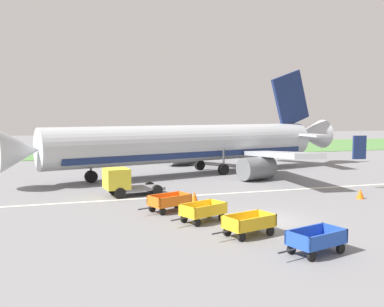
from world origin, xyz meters
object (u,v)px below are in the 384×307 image
traffic_cone_near_plane (194,197)px  traffic_cone_by_carts (360,194)px  baggage_cart_nearest (316,240)px  baggage_cart_third_in_row (203,211)px  service_truck_beside_carts (123,181)px  traffic_cone_mid_apron (158,190)px  airplane (199,144)px  baggage_cart_second_in_row (249,224)px  baggage_cart_fourth_in_row (169,202)px

traffic_cone_near_plane → traffic_cone_by_carts: traffic_cone_near_plane is taller
baggage_cart_nearest → baggage_cart_third_in_row: bearing=113.0°
service_truck_beside_carts → traffic_cone_mid_apron: service_truck_beside_carts is taller
baggage_cart_nearest → service_truck_beside_carts: size_ratio=0.79×
traffic_cone_mid_apron → baggage_cart_third_in_row: bearing=-87.2°
service_truck_beside_carts → traffic_cone_by_carts: service_truck_beside_carts is taller
airplane → baggage_cart_second_in_row: 23.15m
traffic_cone_near_plane → traffic_cone_by_carts: size_ratio=1.00×
traffic_cone_mid_apron → traffic_cone_by_carts: size_ratio=0.78×
airplane → baggage_cart_second_in_row: size_ratio=10.29×
airplane → baggage_cart_fourth_in_row: 17.80m
baggage_cart_nearest → baggage_cart_second_in_row: (-1.61, 3.45, 0.00)m
airplane → traffic_cone_near_plane: 14.82m
baggage_cart_third_in_row → traffic_cone_mid_apron: baggage_cart_third_in_row is taller
airplane → traffic_cone_by_carts: bearing=-67.2°
traffic_cone_near_plane → baggage_cart_third_in_row: bearing=-103.0°
baggage_cart_second_in_row → traffic_cone_near_plane: size_ratio=4.89×
service_truck_beside_carts → traffic_cone_mid_apron: 2.81m
traffic_cone_mid_apron → baggage_cart_second_in_row: bearing=-82.2°
baggage_cart_second_in_row → traffic_cone_mid_apron: bearing=97.8°
baggage_cart_third_in_row → traffic_cone_by_carts: (13.06, 2.90, -0.23)m
baggage_cart_fourth_in_row → baggage_cart_third_in_row: bearing=-69.8°
airplane → baggage_cart_fourth_in_row: airplane is taller
baggage_cart_fourth_in_row → traffic_cone_near_plane: 3.34m
airplane → service_truck_beside_carts: 13.85m
traffic_cone_by_carts → baggage_cart_nearest: bearing=-136.4°
traffic_cone_near_plane → baggage_cart_fourth_in_row: bearing=-136.1°
service_truck_beside_carts → baggage_cart_nearest: bearing=-69.3°
airplane → traffic_cone_near_plane: (-5.00, -13.69, -2.68)m
baggage_cart_nearest → traffic_cone_mid_apron: size_ratio=6.28×
airplane → traffic_cone_near_plane: size_ratio=50.28×
baggage_cart_fourth_in_row → traffic_cone_by_carts: bearing=-0.9°
baggage_cart_nearest → traffic_cone_mid_apron: baggage_cart_nearest is taller
airplane → traffic_cone_mid_apron: bearing=-124.1°
baggage_cart_nearest → service_truck_beside_carts: bearing=110.7°
baggage_cart_second_in_row → baggage_cart_third_in_row: bearing=110.9°
baggage_cart_second_in_row → traffic_cone_by_carts: size_ratio=4.90×
traffic_cone_mid_apron → service_truck_beside_carts: bearing=-177.8°
airplane → baggage_cart_third_in_row: (-6.25, -19.12, -2.45)m
baggage_cart_second_in_row → baggage_cart_fourth_in_row: (-2.42, 6.47, 0.00)m
airplane → traffic_cone_near_plane: airplane is taller
baggage_cart_second_in_row → airplane: bearing=77.5°
baggage_cart_second_in_row → traffic_cone_mid_apron: 12.70m
airplane → service_truck_beside_carts: (-9.39, -9.99, -1.95)m
service_truck_beside_carts → traffic_cone_mid_apron: (2.69, 0.10, -0.81)m
baggage_cart_third_in_row → airplane: bearing=71.9°
airplane → baggage_cart_nearest: 26.25m
traffic_cone_near_plane → service_truck_beside_carts: bearing=139.9°
baggage_cart_second_in_row → traffic_cone_near_plane: 8.78m
baggage_cart_second_in_row → baggage_cart_third_in_row: 3.58m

